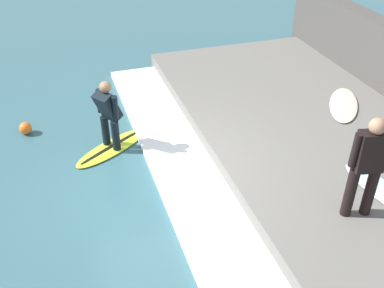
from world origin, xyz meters
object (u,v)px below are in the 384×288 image
object	(u,v)px
surfer_riding	(108,112)
surfboard_spare	(344,105)
surfboard_riding	(112,147)
surfer_waiting_near	(368,163)
marker_buoy	(26,128)

from	to	relation	value
surfer_riding	surfboard_spare	distance (m)	5.03
surfboard_riding	surfer_waiting_near	xyz separation A→B (m)	(3.18, -3.43, 1.26)
surfer_riding	surfboard_riding	bearing A→B (deg)	0.00
surfer_riding	marker_buoy	world-z (taller)	surfer_riding
surfer_waiting_near	surfboard_spare	distance (m)	3.63
surfboard_riding	marker_buoy	distance (m)	1.97
surfboard_spare	surfer_riding	bearing A→B (deg)	175.12
surfer_waiting_near	surfboard_spare	xyz separation A→B (m)	(1.81, 3.01, -0.91)
surfboard_spare	surfboard_riding	bearing A→B (deg)	175.12
surfboard_riding	surfboard_spare	world-z (taller)	surfboard_spare
surfboard_riding	surfer_waiting_near	bearing A→B (deg)	-47.18
surfer_riding	surfer_waiting_near	world-z (taller)	surfer_waiting_near
surfer_riding	surfer_waiting_near	xyz separation A→B (m)	(3.18, -3.43, 0.45)
surfboard_riding	surfer_riding	distance (m)	0.81
surfboard_riding	surfer_waiting_near	size ratio (longest dim) A/B	1.06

